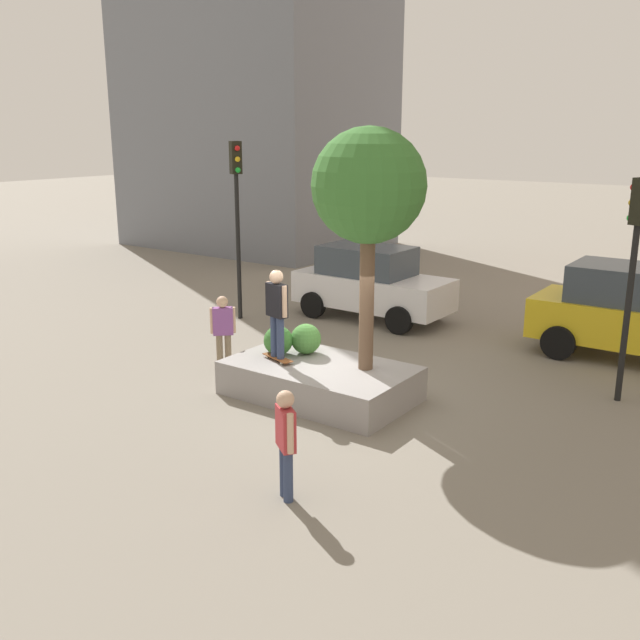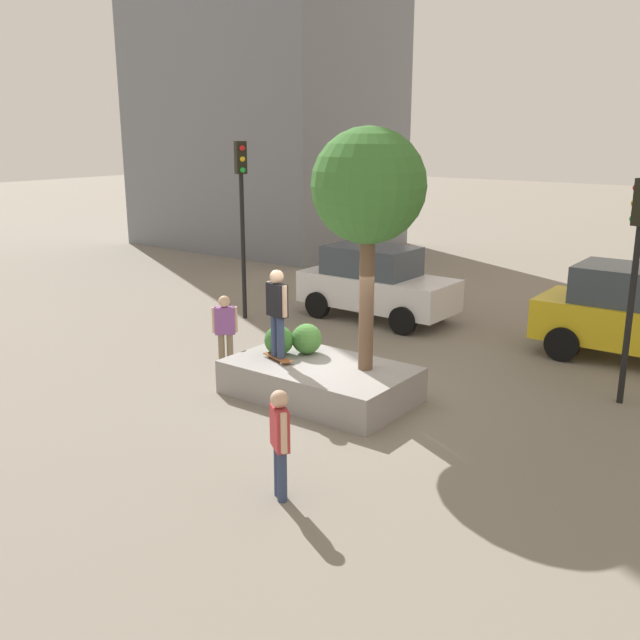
% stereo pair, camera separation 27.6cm
% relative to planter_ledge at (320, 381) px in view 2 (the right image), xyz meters
% --- Properties ---
extents(ground_plane, '(120.00, 120.00, 0.00)m').
position_rel_planter_ledge_xyz_m(ground_plane, '(0.35, 0.29, -0.34)').
color(ground_plane, gray).
extents(planter_ledge, '(3.60, 2.16, 0.67)m').
position_rel_planter_ledge_xyz_m(planter_ledge, '(0.00, 0.00, 0.00)').
color(planter_ledge, gray).
rests_on(planter_ledge, ground).
extents(plaza_tree, '(2.10, 2.10, 4.52)m').
position_rel_planter_ledge_xyz_m(plaza_tree, '(0.85, 0.32, 3.76)').
color(plaza_tree, brown).
rests_on(plaza_tree, planter_ledge).
extents(boxwood_shrub, '(0.62, 0.62, 0.62)m').
position_rel_planter_ledge_xyz_m(boxwood_shrub, '(-0.64, 0.40, 0.65)').
color(boxwood_shrub, '#4C8C3D').
rests_on(boxwood_shrub, planter_ledge).
extents(hedge_clump, '(0.60, 0.60, 0.60)m').
position_rel_planter_ledge_xyz_m(hedge_clump, '(-1.06, 0.01, 0.64)').
color(hedge_clump, '#3D7A33').
rests_on(hedge_clump, planter_ledge).
extents(skateboard, '(0.83, 0.44, 0.07)m').
position_rel_planter_ledge_xyz_m(skateboard, '(-0.82, -0.31, 0.39)').
color(skateboard, brown).
rests_on(skateboard, planter_ledge).
extents(skateboarder, '(0.58, 0.31, 1.77)m').
position_rel_planter_ledge_xyz_m(skateboarder, '(-0.82, -0.31, 1.43)').
color(skateboarder, navy).
rests_on(skateboarder, skateboard).
extents(police_car, '(4.37, 2.09, 2.02)m').
position_rel_planter_ledge_xyz_m(police_car, '(-2.39, 5.74, 0.69)').
color(police_car, white).
rests_on(police_car, ground).
extents(traffic_light_corner, '(0.37, 0.34, 4.28)m').
position_rel_planter_ledge_xyz_m(traffic_light_corner, '(4.83, 3.25, 2.60)').
color(traffic_light_corner, black).
rests_on(traffic_light_corner, ground).
extents(traffic_light_median, '(0.37, 0.36, 4.82)m').
position_rel_planter_ledge_xyz_m(traffic_light_median, '(-5.32, 3.59, 2.93)').
color(traffic_light_median, black).
rests_on(traffic_light_median, ground).
extents(pedestrian_crossing, '(0.45, 0.44, 1.64)m').
position_rel_planter_ledge_xyz_m(pedestrian_crossing, '(-2.73, 0.17, 0.61)').
color(pedestrian_crossing, '#847056').
rests_on(pedestrian_crossing, ground).
extents(passerby_with_bag, '(0.47, 0.41, 1.65)m').
position_rel_planter_ledge_xyz_m(passerby_with_bag, '(1.95, -3.54, 0.61)').
color(passerby_with_bag, navy).
rests_on(passerby_with_bag, ground).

